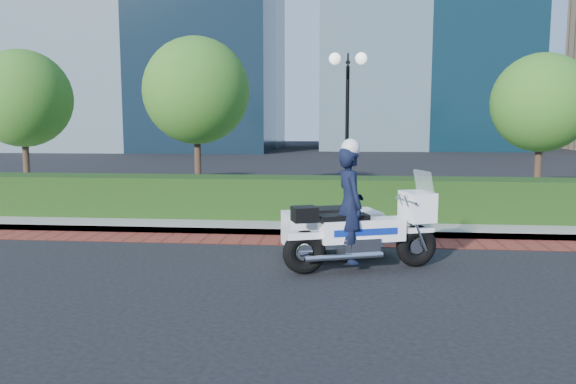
# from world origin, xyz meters

# --- Properties ---
(ground) EXTENTS (120.00, 120.00, 0.00)m
(ground) POSITION_xyz_m (0.00, 0.00, 0.00)
(ground) COLOR black
(ground) RESTS_ON ground
(brick_strip) EXTENTS (60.00, 1.00, 0.01)m
(brick_strip) POSITION_xyz_m (0.00, 1.50, 0.01)
(brick_strip) COLOR maroon
(brick_strip) RESTS_ON ground
(sidewalk) EXTENTS (60.00, 8.00, 0.15)m
(sidewalk) POSITION_xyz_m (0.00, 6.00, 0.07)
(sidewalk) COLOR gray
(sidewalk) RESTS_ON ground
(hedge_main) EXTENTS (18.00, 1.20, 1.00)m
(hedge_main) POSITION_xyz_m (0.00, 3.60, 0.65)
(hedge_main) COLOR black
(hedge_main) RESTS_ON sidewalk
(lamppost) EXTENTS (1.02, 0.70, 4.21)m
(lamppost) POSITION_xyz_m (1.00, 5.20, 2.96)
(lamppost) COLOR black
(lamppost) RESTS_ON sidewalk
(tree_a) EXTENTS (3.00, 3.00, 4.58)m
(tree_a) POSITION_xyz_m (-9.00, 6.50, 3.22)
(tree_a) COLOR #332319
(tree_a) RESTS_ON sidewalk
(tree_b) EXTENTS (3.20, 3.20, 4.89)m
(tree_b) POSITION_xyz_m (-3.50, 6.50, 3.43)
(tree_b) COLOR #332319
(tree_b) RESTS_ON sidewalk
(tree_c) EXTENTS (2.80, 2.80, 4.30)m
(tree_c) POSITION_xyz_m (6.50, 6.50, 3.05)
(tree_c) COLOR #332319
(tree_c) RESTS_ON sidewalk
(police_motorcycle) EXTENTS (2.84, 2.07, 2.25)m
(police_motorcycle) POSITION_xyz_m (0.98, -0.43, 0.77)
(police_motorcycle) COLOR black
(police_motorcycle) RESTS_ON ground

